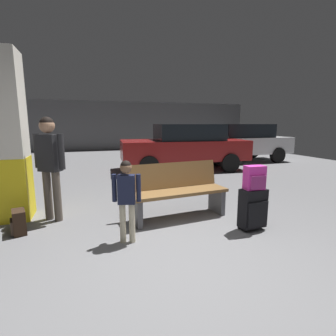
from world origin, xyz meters
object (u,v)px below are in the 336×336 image
Objects in this scene: suitcase at (253,208)px; backpack_bright at (255,178)px; structural_pillar at (6,138)px; child at (126,193)px; bench at (177,191)px; parked_car_near at (185,146)px; adult at (49,158)px; backpack_dark_floor at (19,222)px; parked_car_side at (239,142)px.

backpack_bright is (-0.00, -0.00, 0.45)m from suitcase.
child is at bearing -40.89° from structural_pillar.
child is at bearing -144.16° from bench.
parked_car_near reaches higher than child.
parked_car_near is at bearing 44.73° from adult.
bench is 2.35m from backpack_dark_floor.
bench is at bearing -16.37° from structural_pillar.
child is (-1.79, 0.15, 0.34)m from suitcase.
backpack_bright reaches higher than backpack_dark_floor.
child reaches higher than backpack_dark_floor.
adult is at bearing 155.17° from suitcase.
structural_pillar reaches higher than parked_car_near.
suitcase is 1.78× the size of backpack_bright.
parked_car_near is (2.66, 4.78, 0.14)m from child.
structural_pillar is at bearing -142.12° from parked_car_near.
bench is 4.84× the size of backpack_dark_floor.
parked_car_side is (6.45, 4.71, -0.20)m from adult.
structural_pillar is 7.71× the size of backpack_dark_floor.
structural_pillar reaches higher than parked_car_side.
structural_pillar reaches higher than adult.
backpack_dark_floor is (-2.34, 0.05, -0.28)m from bench.
structural_pillar is at bearing -148.01° from parked_car_side.
suitcase is 3.16m from adult.
child is (1.64, -1.42, -0.64)m from structural_pillar.
backpack_dark_floor is at bearing -71.73° from structural_pillar.
adult reaches higher than suitcase.
backpack_dark_floor is (0.23, -0.70, -1.13)m from structural_pillar.
adult is (-1.93, 0.47, 0.56)m from bench.
parked_car_side is (4.52, 5.18, 0.36)m from bench.
suitcase is 0.37× the size of adult.
suitcase is 0.15× the size of parked_car_side.
adult is at bearing 46.00° from backpack_dark_floor.
backpack_bright is 3.09m from adult.
suitcase is 3.32m from backpack_dark_floor.
structural_pillar is 4.34× the size of suitcase.
child is 0.26× the size of parked_car_side.
backpack_dark_floor is (-3.20, 0.87, -0.15)m from suitcase.
adult is at bearing -135.27° from parked_car_near.
suitcase is at bearing -24.83° from adult.
suitcase is 1.78× the size of backpack_dark_floor.
structural_pillar is 1.59× the size of bench.
bench is 0.40× the size of parked_car_side.
backpack_bright is at bearing -24.71° from structural_pillar.
adult is 5.17m from parked_car_near.
backpack_bright is 5.01m from parked_car_near.
parked_car_side is at bearing 58.66° from backpack_bright.
child is at bearing -48.52° from adult.
adult is 4.80× the size of backpack_dark_floor.
structural_pillar reaches higher than backpack_dark_floor.
structural_pillar reaches higher than suitcase.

